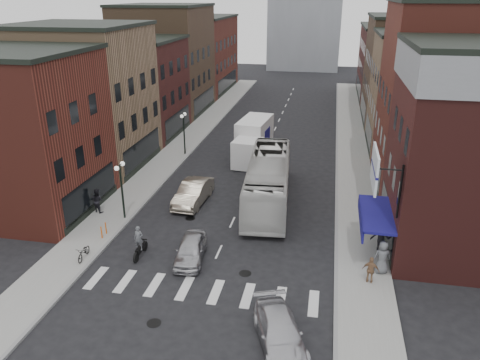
% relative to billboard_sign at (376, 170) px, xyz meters
% --- Properties ---
extents(ground, '(160.00, 160.00, 0.00)m').
position_rel_billboard_sign_xyz_m(ground, '(-8.59, -0.50, -6.13)').
color(ground, black).
rests_on(ground, ground).
extents(sidewalk_left, '(3.00, 74.00, 0.15)m').
position_rel_billboard_sign_xyz_m(sidewalk_left, '(-17.09, 21.50, -6.06)').
color(sidewalk_left, gray).
rests_on(sidewalk_left, ground).
extents(sidewalk_right, '(3.00, 74.00, 0.15)m').
position_rel_billboard_sign_xyz_m(sidewalk_right, '(-0.09, 21.50, -6.06)').
color(sidewalk_right, gray).
rests_on(sidewalk_right, ground).
extents(curb_left, '(0.20, 74.00, 0.16)m').
position_rel_billboard_sign_xyz_m(curb_left, '(-15.59, 21.50, -6.13)').
color(curb_left, gray).
rests_on(curb_left, ground).
extents(curb_right, '(0.20, 74.00, 0.16)m').
position_rel_billboard_sign_xyz_m(curb_right, '(-1.59, 21.50, -6.13)').
color(curb_right, gray).
rests_on(curb_right, ground).
extents(crosswalk_stripes, '(12.00, 2.20, 0.01)m').
position_rel_billboard_sign_xyz_m(crosswalk_stripes, '(-8.59, -3.50, -6.13)').
color(crosswalk_stripes, silver).
rests_on(crosswalk_stripes, ground).
extents(bldg_left_near, '(10.30, 9.20, 11.30)m').
position_rel_billboard_sign_xyz_m(bldg_left_near, '(-23.58, 4.00, -0.48)').
color(bldg_left_near, maroon).
rests_on(bldg_left_near, ground).
extents(bldg_left_mid_a, '(10.30, 10.20, 12.30)m').
position_rel_billboard_sign_xyz_m(bldg_left_mid_a, '(-23.58, 13.50, 0.02)').
color(bldg_left_mid_a, '#886A4B').
rests_on(bldg_left_mid_a, ground).
extents(bldg_left_mid_b, '(10.30, 10.20, 10.30)m').
position_rel_billboard_sign_xyz_m(bldg_left_mid_b, '(-23.58, 23.50, -0.98)').
color(bldg_left_mid_b, '#4B1D1A').
rests_on(bldg_left_mid_b, ground).
extents(bldg_left_far_a, '(10.30, 12.20, 13.30)m').
position_rel_billboard_sign_xyz_m(bldg_left_far_a, '(-23.58, 34.50, 0.52)').
color(bldg_left_far_a, brown).
rests_on(bldg_left_far_a, ground).
extents(bldg_left_far_b, '(10.30, 16.20, 11.30)m').
position_rel_billboard_sign_xyz_m(bldg_left_far_b, '(-23.58, 48.50, -0.48)').
color(bldg_left_far_b, maroon).
rests_on(bldg_left_far_b, ground).
extents(bldg_right_mid_a, '(10.30, 10.20, 14.30)m').
position_rel_billboard_sign_xyz_m(bldg_right_mid_a, '(6.41, 13.50, 1.02)').
color(bldg_right_mid_a, maroon).
rests_on(bldg_right_mid_a, ground).
extents(bldg_right_mid_b, '(10.30, 10.20, 11.30)m').
position_rel_billboard_sign_xyz_m(bldg_right_mid_b, '(6.41, 23.50, -0.48)').
color(bldg_right_mid_b, '#886A4B').
rests_on(bldg_right_mid_b, ground).
extents(bldg_right_far_a, '(10.30, 12.20, 12.30)m').
position_rel_billboard_sign_xyz_m(bldg_right_far_a, '(6.41, 34.50, 0.02)').
color(bldg_right_far_a, brown).
rests_on(bldg_right_far_a, ground).
extents(bldg_right_far_b, '(10.30, 16.20, 10.30)m').
position_rel_billboard_sign_xyz_m(bldg_right_far_b, '(6.41, 48.50, -0.98)').
color(bldg_right_far_b, '#4B1D1A').
rests_on(bldg_right_far_b, ground).
extents(awning_blue, '(1.80, 5.00, 0.78)m').
position_rel_billboard_sign_xyz_m(awning_blue, '(0.34, 2.00, -3.50)').
color(awning_blue, navy).
rests_on(awning_blue, ground).
extents(billboard_sign, '(1.52, 3.00, 3.70)m').
position_rel_billboard_sign_xyz_m(billboard_sign, '(0.00, 0.00, 0.00)').
color(billboard_sign, black).
rests_on(billboard_sign, ground).
extents(streetlamp_near, '(0.32, 1.22, 4.11)m').
position_rel_billboard_sign_xyz_m(streetlamp_near, '(-15.99, 3.50, -3.22)').
color(streetlamp_near, black).
rests_on(streetlamp_near, ground).
extents(streetlamp_far, '(0.32, 1.22, 4.11)m').
position_rel_billboard_sign_xyz_m(streetlamp_far, '(-15.99, 17.50, -3.22)').
color(streetlamp_far, black).
rests_on(streetlamp_far, ground).
extents(bike_rack, '(0.08, 0.68, 0.80)m').
position_rel_billboard_sign_xyz_m(bike_rack, '(-16.19, 0.80, -5.58)').
color(bike_rack, '#D8590C').
rests_on(bike_rack, sidewalk_left).
extents(box_truck, '(3.02, 8.31, 3.52)m').
position_rel_billboard_sign_xyz_m(box_truck, '(-9.45, 17.97, -4.39)').
color(box_truck, white).
rests_on(box_truck, ground).
extents(motorcycle_rider, '(0.56, 1.97, 2.01)m').
position_rel_billboard_sign_xyz_m(motorcycle_rider, '(-13.04, -0.92, -5.19)').
color(motorcycle_rider, black).
rests_on(motorcycle_rider, ground).
extents(transit_bus, '(3.85, 12.63, 3.47)m').
position_rel_billboard_sign_xyz_m(transit_bus, '(-6.66, 8.35, -4.40)').
color(transit_bus, silver).
rests_on(transit_bus, ground).
extents(sedan_left_near, '(2.07, 4.14, 1.36)m').
position_rel_billboard_sign_xyz_m(sedan_left_near, '(-9.99, -0.66, -5.45)').
color(sedan_left_near, '#BAB9BF').
rests_on(sedan_left_near, ground).
extents(sedan_left_far, '(2.04, 5.10, 1.65)m').
position_rel_billboard_sign_xyz_m(sedan_left_far, '(-12.08, 7.04, -5.31)').
color(sedan_left_far, '#B5A993').
rests_on(sedan_left_far, ground).
extents(curb_car, '(3.32, 4.95, 1.33)m').
position_rel_billboard_sign_xyz_m(curb_car, '(-4.06, -6.79, -5.47)').
color(curb_car, silver).
rests_on(curb_car, ground).
extents(parked_bicycle, '(0.67, 1.57, 0.80)m').
position_rel_billboard_sign_xyz_m(parked_bicycle, '(-16.09, -1.95, -5.58)').
color(parked_bicycle, black).
rests_on(parked_bicycle, sidewalk_left).
extents(ped_left_solo, '(0.95, 0.72, 1.74)m').
position_rel_billboard_sign_xyz_m(ped_left_solo, '(-18.19, 4.01, -5.11)').
color(ped_left_solo, black).
rests_on(ped_left_solo, sidewalk_left).
extents(ped_right_a, '(1.29, 0.77, 1.88)m').
position_rel_billboard_sign_xyz_m(ped_right_a, '(0.97, 2.31, -5.04)').
color(ped_right_a, black).
rests_on(ped_right_a, sidewalk_right).
extents(ped_right_b, '(0.97, 0.62, 1.52)m').
position_rel_billboard_sign_xyz_m(ped_right_b, '(0.18, -1.26, -5.22)').
color(ped_right_b, '#8D6748').
rests_on(ped_right_b, sidewalk_right).
extents(ped_right_c, '(1.06, 0.80, 1.96)m').
position_rel_billboard_sign_xyz_m(ped_right_c, '(0.83, -0.18, -5.00)').
color(ped_right_c, slate).
rests_on(ped_right_c, sidewalk_right).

